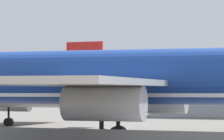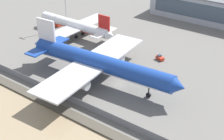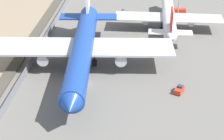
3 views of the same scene
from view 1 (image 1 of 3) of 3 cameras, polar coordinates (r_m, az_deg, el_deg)
cargo_jet_blue at (r=64.18m, az=2.11°, el=-0.80°), size 55.59×47.55×16.74m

